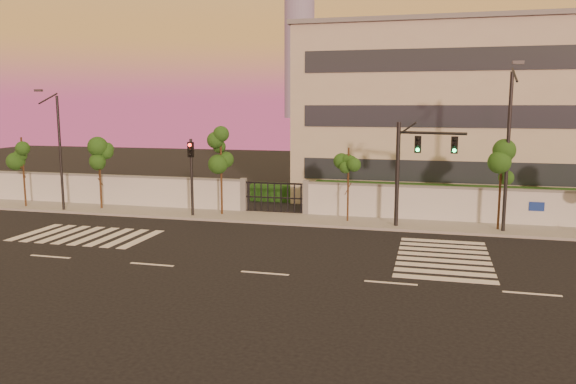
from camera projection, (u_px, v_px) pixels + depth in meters
The scene contains 16 objects.
ground at pixel (265, 273), 22.54m from camera, with size 120.00×120.00×0.00m, color black.
sidewalk at pixel (317, 220), 32.58m from camera, with size 60.00×3.00×0.15m, color gray.
perimeter_wall at pixel (324, 199), 33.84m from camera, with size 60.00×0.36×2.20m.
hedge_row at pixel (348, 197), 36.24m from camera, with size 41.00×4.25×1.80m.
institutional_building at pixel (472, 113), 40.42m from camera, with size 24.40×12.40×12.25m.
distant_skyscraper at pixel (299, 0), 297.07m from camera, with size 16.00×16.00×118.00m.
road_markings at pixel (256, 248), 26.53m from camera, with size 57.00×7.62×0.02m.
street_tree_a at pixel (23, 156), 36.30m from camera, with size 1.50×1.19×4.66m.
street_tree_b at pixel (100, 161), 35.60m from camera, with size 1.62×1.29×4.36m.
street_tree_c at pixel (221, 152), 33.56m from camera, with size 1.56×1.25×5.30m.
street_tree_d at pixel (349, 168), 31.64m from camera, with size 1.30×1.04×4.33m.
street_tree_e at pixel (502, 168), 29.44m from camera, with size 1.53×1.22×4.66m.
traffic_signal_main at pixel (412, 162), 30.09m from camera, with size 3.62×1.15×5.80m.
traffic_signal_secondary at pixel (191, 168), 33.29m from camera, with size 0.37×0.35×4.73m.
streetlight_west at pixel (58, 147), 34.80m from camera, with size 0.45×1.83×7.62m.
streetlight_east at pixel (509, 144), 28.65m from camera, with size 0.52×2.11×8.76m.
Camera 1 is at (6.35, -20.86, 6.68)m, focal length 35.00 mm.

